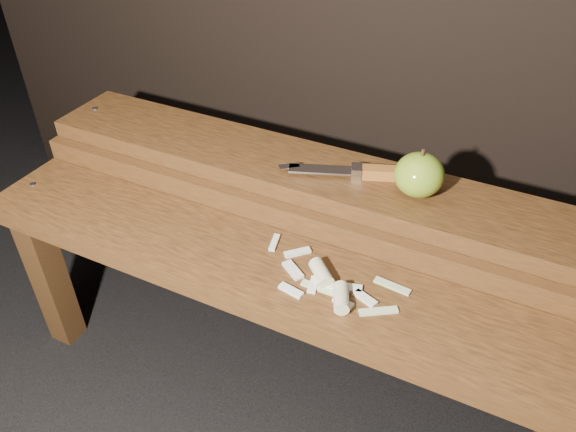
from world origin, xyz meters
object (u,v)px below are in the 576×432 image
at_px(bench_front_tier, 259,292).
at_px(apple, 419,175).
at_px(bench_rear_tier, 310,202).
at_px(knife, 372,172).

distance_m(bench_front_tier, apple, 0.37).
relative_size(bench_rear_tier, apple, 12.74).
distance_m(bench_front_tier, knife, 0.32).
height_order(bench_rear_tier, knife, knife).
xyz_separation_m(bench_front_tier, bench_rear_tier, (0.00, 0.23, 0.06)).
bearing_deg(knife, bench_front_tier, -116.04).
xyz_separation_m(bench_front_tier, apple, (0.21, 0.23, 0.19)).
height_order(bench_front_tier, knife, knife).
bearing_deg(knife, bench_rear_tier, -171.03).
xyz_separation_m(bench_rear_tier, apple, (0.21, 0.00, 0.13)).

